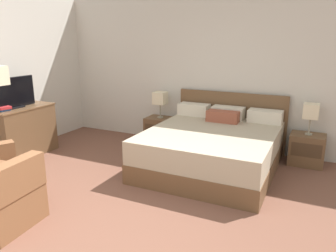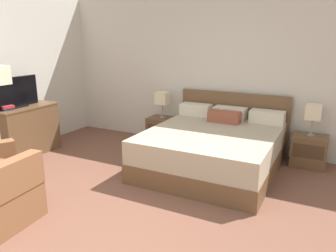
{
  "view_description": "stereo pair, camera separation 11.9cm",
  "coord_description": "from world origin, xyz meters",
  "px_view_note": "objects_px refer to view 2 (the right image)",
  "views": [
    {
      "loc": [
        1.82,
        -2.01,
        1.94
      ],
      "look_at": [
        -0.09,
        1.98,
        0.75
      ],
      "focal_mm": 35.0,
      "sensor_mm": 36.0,
      "label": 1
    },
    {
      "loc": [
        1.93,
        -1.96,
        1.94
      ],
      "look_at": [
        -0.09,
        1.98,
        0.75
      ],
      "focal_mm": 35.0,
      "sensor_mm": 36.0,
      "label": 2
    }
  ],
  "objects_px": {
    "nightstand_right": "(309,151)",
    "book_red_cover": "(5,109)",
    "bed": "(213,148)",
    "dresser": "(25,129)",
    "armchair_companion": "(1,199)",
    "nightstand_left": "(163,130)",
    "book_blue_cover": "(6,107)",
    "tv": "(17,93)",
    "table_lamp_left": "(162,98)",
    "table_lamp_right": "(313,112)"
  },
  "relations": [
    {
      "from": "nightstand_right",
      "to": "book_red_cover",
      "type": "distance_m",
      "value": 4.84
    },
    {
      "from": "bed",
      "to": "book_red_cover",
      "type": "bearing_deg",
      "value": -159.57
    },
    {
      "from": "dresser",
      "to": "armchair_companion",
      "type": "xyz_separation_m",
      "value": [
        1.6,
        -1.67,
        -0.15
      ]
    },
    {
      "from": "bed",
      "to": "nightstand_left",
      "type": "relative_size",
      "value": 4.08
    },
    {
      "from": "nightstand_right",
      "to": "dresser",
      "type": "bearing_deg",
      "value": -159.73
    },
    {
      "from": "nightstand_left",
      "to": "book_blue_cover",
      "type": "height_order",
      "value": "book_blue_cover"
    },
    {
      "from": "book_blue_cover",
      "to": "bed",
      "type": "bearing_deg",
      "value": 20.61
    },
    {
      "from": "tv",
      "to": "book_red_cover",
      "type": "xyz_separation_m",
      "value": [
        -0.02,
        -0.24,
        -0.23
      ]
    },
    {
      "from": "armchair_companion",
      "to": "dresser",
      "type": "bearing_deg",
      "value": 133.76
    },
    {
      "from": "book_blue_cover",
      "to": "armchair_companion",
      "type": "xyz_separation_m",
      "value": [
        1.58,
        -1.36,
        -0.6
      ]
    },
    {
      "from": "table_lamp_left",
      "to": "tv",
      "type": "distance_m",
      "value": 2.48
    },
    {
      "from": "table_lamp_right",
      "to": "book_blue_cover",
      "type": "relative_size",
      "value": 2.34
    },
    {
      "from": "nightstand_right",
      "to": "book_blue_cover",
      "type": "distance_m",
      "value": 4.82
    },
    {
      "from": "tv",
      "to": "armchair_companion",
      "type": "height_order",
      "value": "tv"
    },
    {
      "from": "table_lamp_right",
      "to": "book_red_cover",
      "type": "height_order",
      "value": "table_lamp_right"
    },
    {
      "from": "nightstand_right",
      "to": "table_lamp_left",
      "type": "relative_size",
      "value": 1.06
    },
    {
      "from": "table_lamp_right",
      "to": "tv",
      "type": "distance_m",
      "value": 4.7
    },
    {
      "from": "bed",
      "to": "nightstand_left",
      "type": "xyz_separation_m",
      "value": [
        -1.29,
        0.78,
        -0.09
      ]
    },
    {
      "from": "tv",
      "to": "book_red_cover",
      "type": "bearing_deg",
      "value": -93.67
    },
    {
      "from": "nightstand_left",
      "to": "armchair_companion",
      "type": "xyz_separation_m",
      "value": [
        -0.2,
        -3.29,
        0.04
      ]
    },
    {
      "from": "table_lamp_left",
      "to": "armchair_companion",
      "type": "xyz_separation_m",
      "value": [
        -0.2,
        -3.29,
        -0.57
      ]
    },
    {
      "from": "nightstand_right",
      "to": "table_lamp_left",
      "type": "xyz_separation_m",
      "value": [
        -2.59,
        0.0,
        0.61
      ]
    },
    {
      "from": "book_blue_cover",
      "to": "armchair_companion",
      "type": "distance_m",
      "value": 2.17
    },
    {
      "from": "book_blue_cover",
      "to": "dresser",
      "type": "bearing_deg",
      "value": 93.01
    },
    {
      "from": "nightstand_left",
      "to": "table_lamp_right",
      "type": "relative_size",
      "value": 1.06
    },
    {
      "from": "nightstand_right",
      "to": "armchair_companion",
      "type": "bearing_deg",
      "value": -130.25
    },
    {
      "from": "tv",
      "to": "book_red_cover",
      "type": "relative_size",
      "value": 3.39
    },
    {
      "from": "nightstand_left",
      "to": "dresser",
      "type": "height_order",
      "value": "dresser"
    },
    {
      "from": "nightstand_right",
      "to": "table_lamp_right",
      "type": "xyz_separation_m",
      "value": [
        0.0,
        0.0,
        0.61
      ]
    },
    {
      "from": "tv",
      "to": "book_blue_cover",
      "type": "relative_size",
      "value": 3.75
    },
    {
      "from": "nightstand_right",
      "to": "tv",
      "type": "relative_size",
      "value": 0.66
    },
    {
      "from": "bed",
      "to": "nightstand_right",
      "type": "relative_size",
      "value": 4.08
    },
    {
      "from": "nightstand_left",
      "to": "table_lamp_left",
      "type": "bearing_deg",
      "value": 90.0
    },
    {
      "from": "armchair_companion",
      "to": "nightstand_right",
      "type": "bearing_deg",
      "value": 49.75
    },
    {
      "from": "bed",
      "to": "table_lamp_left",
      "type": "relative_size",
      "value": 4.33
    },
    {
      "from": "nightstand_left",
      "to": "book_red_cover",
      "type": "xyz_separation_m",
      "value": [
        -1.81,
        -1.93,
        0.61
      ]
    },
    {
      "from": "table_lamp_left",
      "to": "bed",
      "type": "bearing_deg",
      "value": -31.0
    },
    {
      "from": "book_blue_cover",
      "to": "armchair_companion",
      "type": "relative_size",
      "value": 0.27
    },
    {
      "from": "bed",
      "to": "book_red_cover",
      "type": "height_order",
      "value": "bed"
    },
    {
      "from": "bed",
      "to": "armchair_companion",
      "type": "xyz_separation_m",
      "value": [
        -1.49,
        -2.51,
        -0.05
      ]
    },
    {
      "from": "nightstand_left",
      "to": "table_lamp_right",
      "type": "height_order",
      "value": "table_lamp_right"
    },
    {
      "from": "bed",
      "to": "table_lamp_right",
      "type": "distance_m",
      "value": 1.6
    },
    {
      "from": "bed",
      "to": "dresser",
      "type": "bearing_deg",
      "value": -164.74
    },
    {
      "from": "armchair_companion",
      "to": "nightstand_left",
      "type": "bearing_deg",
      "value": 86.57
    },
    {
      "from": "dresser",
      "to": "armchair_companion",
      "type": "bearing_deg",
      "value": -46.24
    },
    {
      "from": "book_blue_cover",
      "to": "nightstand_left",
      "type": "bearing_deg",
      "value": 47.34
    },
    {
      "from": "table_lamp_right",
      "to": "armchair_companion",
      "type": "height_order",
      "value": "table_lamp_right"
    },
    {
      "from": "book_red_cover",
      "to": "book_blue_cover",
      "type": "distance_m",
      "value": 0.05
    },
    {
      "from": "table_lamp_left",
      "to": "table_lamp_right",
      "type": "xyz_separation_m",
      "value": [
        2.59,
        0.0,
        0.0
      ]
    },
    {
      "from": "bed",
      "to": "table_lamp_right",
      "type": "bearing_deg",
      "value": 31.0
    }
  ]
}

